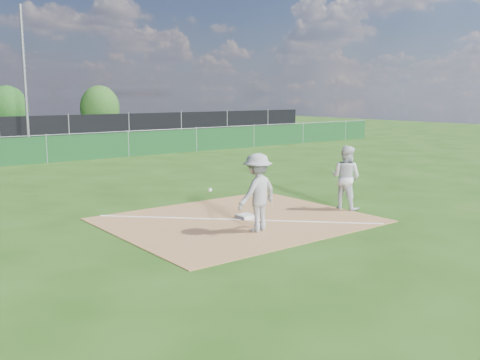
% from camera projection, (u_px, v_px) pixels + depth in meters
% --- Properties ---
extents(ground, '(90.00, 90.00, 0.00)m').
position_uv_depth(ground, '(92.00, 176.00, 20.10)').
color(ground, '#1E450E').
rests_on(ground, ground).
extents(infield_dirt, '(6.00, 5.00, 0.02)m').
position_uv_depth(infield_dirt, '(238.00, 220.00, 13.09)').
color(infield_dirt, '#97683C').
rests_on(infield_dirt, ground).
extents(foul_line, '(5.01, 5.01, 0.01)m').
position_uv_depth(foul_line, '(238.00, 220.00, 13.09)').
color(foul_line, white).
rests_on(foul_line, infield_dirt).
extents(green_fence, '(44.00, 0.05, 1.20)m').
position_uv_depth(green_fence, '(47.00, 150.00, 23.90)').
color(green_fence, '#0F3917').
rests_on(green_fence, ground).
extents(light_pole, '(0.16, 0.16, 8.00)m').
position_uv_depth(light_pole, '(25.00, 77.00, 30.26)').
color(light_pole, slate).
rests_on(light_pole, ground).
extents(first_base, '(0.39, 0.39, 0.08)m').
position_uv_depth(first_base, '(246.00, 216.00, 13.29)').
color(first_base, silver).
rests_on(first_base, infield_dirt).
extents(play_at_first, '(2.19, 0.85, 1.75)m').
position_uv_depth(play_at_first, '(257.00, 192.00, 11.91)').
color(play_at_first, '#A8A8AA').
rests_on(play_at_first, infield_dirt).
extents(runner, '(0.82, 0.96, 1.71)m').
position_uv_depth(runner, '(346.00, 177.00, 14.29)').
color(runner, silver).
rests_on(runner, ground).
extents(car_right, '(4.77, 3.06, 1.29)m').
position_uv_depth(car_right, '(89.00, 129.00, 37.26)').
color(car_right, black).
rests_on(car_right, parking_lot).
extents(tree_mid, '(3.14, 3.14, 3.73)m').
position_uv_depth(tree_mid, '(7.00, 109.00, 41.39)').
color(tree_mid, '#382316').
rests_on(tree_mid, ground).
extents(tree_right, '(3.16, 3.16, 3.75)m').
position_uv_depth(tree_right, '(100.00, 108.00, 43.64)').
color(tree_right, '#382316').
rests_on(tree_right, ground).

